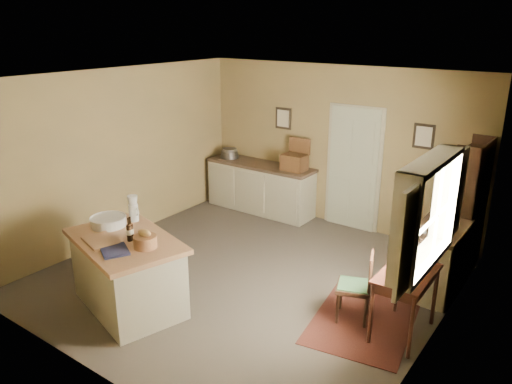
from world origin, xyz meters
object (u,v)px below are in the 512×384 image
desk_chair (354,287)px  right_cabinet (437,259)px  shelving_unit (471,207)px  work_island (128,271)px  writing_desk (406,281)px  sideboard (261,186)px

desk_chair → right_cabinet: right_cabinet is taller
right_cabinet → shelving_unit: size_ratio=0.55×
work_island → shelving_unit: shelving_unit is taller
work_island → shelving_unit: size_ratio=0.93×
desk_chair → writing_desk: bearing=-14.4°
writing_desk → desk_chair: (-0.58, -0.05, -0.25)m
writing_desk → right_cabinet: size_ratio=0.83×
sideboard → work_island: bearing=-80.6°
right_cabinet → shelving_unit: (0.15, 0.88, 0.47)m
work_island → sideboard: 3.70m
sideboard → writing_desk: size_ratio=2.43×
writing_desk → shelving_unit: (0.15, 2.05, 0.26)m
sideboard → right_cabinet: (3.54, -1.08, -0.02)m
sideboard → desk_chair: size_ratio=2.49×
desk_chair → right_cabinet: size_ratio=0.82×
writing_desk → desk_chair: bearing=-174.6°
sideboard → shelving_unit: (3.69, -0.20, 0.45)m
writing_desk → right_cabinet: bearing=90.0°
work_island → right_cabinet: 3.91m
work_island → writing_desk: (2.94, 1.41, 0.18)m
shelving_unit → right_cabinet: bearing=-99.7°
writing_desk → work_island: bearing=-154.4°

